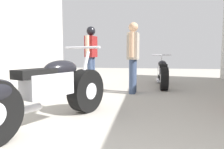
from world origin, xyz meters
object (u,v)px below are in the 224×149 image
(motorcycle_black_naked, at_px, (163,73))
(mechanic_with_helmet, at_px, (91,50))
(mechanic_in_blue, at_px, (133,53))
(motorcycle_maroon_cruiser, at_px, (45,92))

(motorcycle_black_naked, relative_size, mechanic_with_helmet, 1.11)
(motorcycle_black_naked, height_order, mechanic_in_blue, mechanic_in_blue)
(motorcycle_maroon_cruiser, relative_size, mechanic_in_blue, 1.30)
(motorcycle_black_naked, height_order, mechanic_with_helmet, mechanic_with_helmet)
(motorcycle_maroon_cruiser, bearing_deg, motorcycle_black_naked, 64.35)
(motorcycle_maroon_cruiser, relative_size, mechanic_with_helmet, 1.23)
(motorcycle_black_naked, distance_m, mechanic_in_blue, 1.48)
(motorcycle_maroon_cruiser, distance_m, motorcycle_black_naked, 4.05)
(motorcycle_black_naked, bearing_deg, motorcycle_maroon_cruiser, -115.65)
(mechanic_in_blue, xyz_separation_m, mechanic_with_helmet, (-1.35, 1.31, 0.11))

